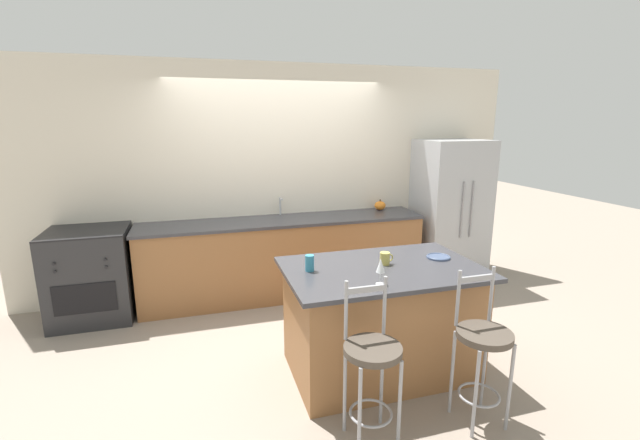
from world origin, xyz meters
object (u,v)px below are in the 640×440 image
Objects in this scene: dinner_plate at (438,257)px; refrigerator at (449,211)px; wine_glass at (381,266)px; oven_range at (91,275)px; tumbler_cup at (310,263)px; coffee_mug at (385,258)px; pumpkin_decoration at (380,206)px; bar_stool_near at (372,363)px; bar_stool_far at (482,348)px.

refrigerator is at bearing 54.57° from dinner_plate.
refrigerator reaches higher than wine_glass.
tumbler_cup is (1.91, -1.67, 0.49)m from oven_range.
tumbler_cup is (-0.41, 0.41, -0.07)m from wine_glass.
coffee_mug is 2.06m from pumpkin_decoration.
bar_stool_near is at bearing -119.21° from wine_glass.
pumpkin_decoration is at bearing 64.98° from bar_stool_near.
bar_stool_near is (-2.13, -2.47, -0.35)m from refrigerator.
tumbler_cup is (-0.19, 0.81, 0.42)m from bar_stool_near.
dinner_plate is 1.90m from pumpkin_decoration.
oven_range is at bearing 146.33° from coffee_mug.
wine_glass is at bearing -44.75° from tumbler_cup.
bar_stool_far reaches higher than coffee_mug.
pumpkin_decoration is (0.46, 2.72, 0.43)m from bar_stool_far.
coffee_mug is (0.22, 0.38, -0.09)m from wine_glass.
dinner_plate is 1.56× the size of tumbler_cup.
oven_range is 3.17m from wine_glass.
bar_stool_far is at bearing -67.00° from coffee_mug.
oven_range is 0.89× the size of bar_stool_far.
wine_glass reaches higher than pumpkin_decoration.
coffee_mug is at bearing 113.00° from bar_stool_far.
pumpkin_decoration is at bearing 3.42° from oven_range.
dinner_plate is at bearing 79.47° from bar_stool_far.
bar_stool_near is 5.59× the size of wine_glass.
bar_stool_near is at bearing -115.02° from pumpkin_decoration.
refrigerator reaches higher than oven_range.
refrigerator is at bearing 61.90° from bar_stool_far.
bar_stool_near is at bearing -119.33° from coffee_mug.
refrigerator reaches higher than coffee_mug.
bar_stool_far is (0.79, -0.04, 0.00)m from bar_stool_near.
coffee_mug is (0.44, 0.79, 0.40)m from bar_stool_near.
pumpkin_decoration is (1.03, 2.28, -0.06)m from wine_glass.
bar_stool_far is at bearing -99.59° from pumpkin_decoration.
refrigerator is 9.38× the size of wine_glass.
refrigerator is 2.81m from wine_glass.
pumpkin_decoration is at bearing 80.84° from dinner_plate.
pumpkin_decoration is (1.44, 1.87, 0.01)m from tumbler_cup.
pumpkin_decoration is at bearing 80.41° from bar_stool_far.
pumpkin_decoration reaches higher than dinner_plate.
tumbler_cup is at bearing 139.08° from bar_stool_far.
bar_stool_near and bar_stool_far have the same top height.
dinner_plate is at bearing 29.29° from wine_glass.
tumbler_cup reaches higher than dinner_plate.
bar_stool_near is at bearing -130.79° from refrigerator.
pumpkin_decoration reaches higher than oven_range.
bar_stool_far reaches higher than tumbler_cup.
bar_stool_far is 5.39× the size of dinner_plate.
oven_range is 3.09m from coffee_mug.
wine_glass is 1.51× the size of tumbler_cup.
refrigerator is 2.38m from coffee_mug.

